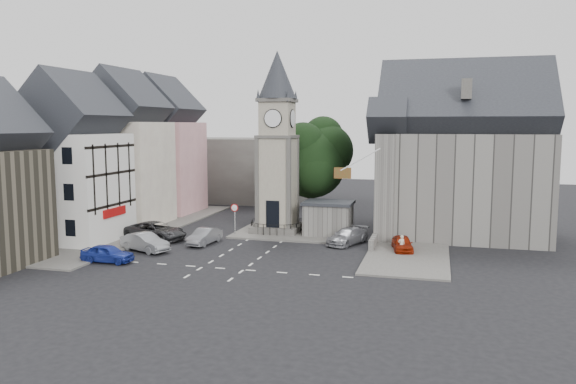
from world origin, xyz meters
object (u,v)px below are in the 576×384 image
(clock_tower, at_px, (277,143))
(pedestrian, at_px, (401,245))
(car_west_blue, at_px, (108,253))
(stone_shelter, at_px, (328,219))
(car_east_red, at_px, (402,244))

(clock_tower, bearing_deg, pedestrian, -27.52)
(car_west_blue, xyz_separation_m, pedestrian, (20.08, 8.00, 0.10))
(car_west_blue, height_order, pedestrian, pedestrian)
(clock_tower, distance_m, pedestrian, 14.92)
(clock_tower, relative_size, stone_shelter, 3.78)
(clock_tower, bearing_deg, car_east_red, -23.46)
(clock_tower, relative_size, car_west_blue, 4.30)
(stone_shelter, xyz_separation_m, pedestrian, (6.70, -5.50, -0.81))
(car_west_blue, distance_m, pedestrian, 21.62)
(car_west_blue, height_order, car_east_red, car_west_blue)
(car_east_red, bearing_deg, clock_tower, 146.44)
(car_west_blue, relative_size, car_east_red, 1.05)
(car_east_red, relative_size, pedestrian, 2.43)
(clock_tower, distance_m, car_east_red, 14.61)
(car_west_blue, bearing_deg, stone_shelter, -45.89)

